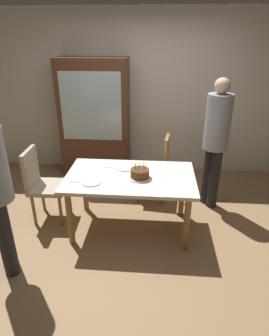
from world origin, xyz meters
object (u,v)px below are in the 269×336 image
object	(u,v)px
plate_far_side	(126,168)
chair_spindle_back	(154,169)
birthday_cake	(140,174)
chair_upholstered	(41,181)
plate_near_celebrant	(91,182)
dining_table	(130,183)
person_guest	(216,137)
china_cabinet	(95,119)

from	to	relation	value
plate_far_side	chair_spindle_back	bearing A→B (deg)	58.99
birthday_cake	chair_spindle_back	world-z (taller)	chair_spindle_back
plate_far_side	chair_upholstered	distance (m)	1.08
plate_near_celebrant	plate_far_side	distance (m)	0.53
dining_table	person_guest	world-z (taller)	person_guest
plate_near_celebrant	china_cabinet	size ratio (longest dim) A/B	0.12
china_cabinet	chair_upholstered	bearing A→B (deg)	-106.03
dining_table	chair_upholstered	xyz separation A→B (m)	(-1.14, 0.13, -0.10)
plate_far_side	chair_spindle_back	distance (m)	0.71
plate_near_celebrant	plate_far_side	size ratio (longest dim) A/B	1.00
dining_table	china_cabinet	world-z (taller)	china_cabinet
chair_spindle_back	china_cabinet	xyz separation A→B (m)	(-0.99, 0.79, 0.49)
dining_table	birthday_cake	xyz separation A→B (m)	(0.11, -0.04, 0.14)
plate_near_celebrant	birthday_cake	bearing A→B (deg)	17.03
plate_near_celebrant	china_cabinet	bearing A→B (deg)	100.14
dining_table	china_cabinet	bearing A→B (deg)	114.98
dining_table	person_guest	size ratio (longest dim) A/B	0.86
birthday_cake	plate_far_side	world-z (taller)	birthday_cake
dining_table	china_cabinet	distance (m)	1.75
person_guest	plate_far_side	bearing A→B (deg)	-158.71
chair_spindle_back	china_cabinet	size ratio (longest dim) A/B	0.50
birthday_cake	china_cabinet	xyz separation A→B (m)	(-0.84, 1.60, 0.18)
chair_spindle_back	person_guest	bearing A→B (deg)	-9.07
plate_near_celebrant	person_guest	distance (m)	1.71
plate_far_side	china_cabinet	bearing A→B (deg)	115.68
person_guest	china_cabinet	xyz separation A→B (m)	(-1.78, 0.91, -0.05)
chair_spindle_back	plate_far_side	bearing A→B (deg)	-121.01
dining_table	chair_spindle_back	xyz separation A→B (m)	(0.27, 0.77, -0.17)
plate_near_celebrant	chair_upholstered	bearing A→B (deg)	155.30
chair_spindle_back	chair_upholstered	xyz separation A→B (m)	(-1.40, -0.64, 0.07)
person_guest	china_cabinet	bearing A→B (deg)	152.82
dining_table	china_cabinet	xyz separation A→B (m)	(-0.73, 1.56, 0.32)
chair_upholstered	person_guest	distance (m)	2.30
chair_spindle_back	person_guest	xyz separation A→B (m)	(0.79, -0.13, 0.54)
plate_far_side	china_cabinet	xyz separation A→B (m)	(-0.65, 1.35, 0.23)
person_guest	chair_upholstered	bearing A→B (deg)	-166.79
plate_near_celebrant	person_guest	size ratio (longest dim) A/B	0.13
plate_near_celebrant	plate_far_side	xyz separation A→B (m)	(0.34, 0.41, 0.00)
chair_upholstered	china_cabinet	world-z (taller)	china_cabinet
birthday_cake	plate_far_side	size ratio (longest dim) A/B	1.27
plate_near_celebrant	person_guest	bearing A→B (deg)	30.06
person_guest	plate_near_celebrant	bearing A→B (deg)	-149.94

